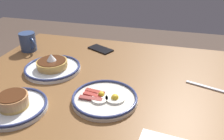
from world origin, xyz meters
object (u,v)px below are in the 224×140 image
Objects in this scene: plate_center_pancakes at (105,98)px; fork_far at (209,88)px; coffee_mug at (28,42)px; cell_phone at (101,49)px; plate_near_main at (52,67)px; plate_far_companion at (14,105)px.

fork_far is (-0.40, -0.20, -0.01)m from plate_center_pancakes.
cell_phone is (-0.39, -0.11, -0.05)m from coffee_mug.
coffee_mug reaches higher than fork_far.
plate_near_main is 2.29× the size of coffee_mug.
coffee_mug reaches higher than plate_near_main.
plate_near_main is 1.85× the size of cell_phone.
plate_far_companion is 1.26× the size of fork_far.
coffee_mug reaches higher than plate_far_companion.
coffee_mug is (0.25, -0.19, 0.03)m from plate_near_main.
cell_phone is (-0.15, -0.30, -0.02)m from plate_near_main.
coffee_mug is at bearing -37.25° from plate_near_main.
plate_far_companion is at bearing 104.70° from cell_phone.
coffee_mug is at bearing -62.84° from plate_far_companion.
plate_far_companion is at bearing 25.70° from fork_far.
plate_near_main is 0.34m from cell_phone.
plate_far_companion reaches higher than plate_center_pancakes.
plate_far_companion is at bearing 24.30° from plate_center_pancakes.
plate_center_pancakes is at bearing 146.96° from coffee_mug.
coffee_mug is 0.41m from cell_phone.
coffee_mug reaches higher than cell_phone.
coffee_mug is 0.81× the size of cell_phone.
fork_far is (-0.96, 0.16, -0.05)m from coffee_mug.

